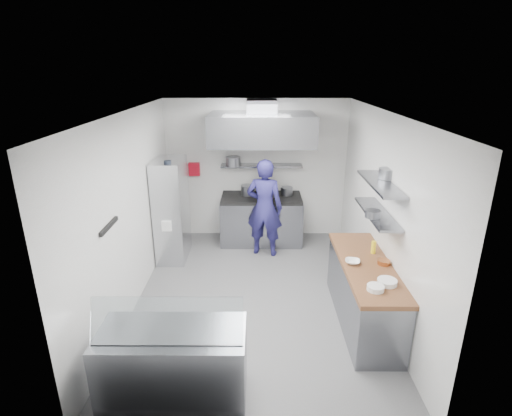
{
  "coord_description": "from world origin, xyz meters",
  "views": [
    {
      "loc": [
        0.03,
        -5.36,
        3.38
      ],
      "look_at": [
        0.0,
        0.6,
        1.25
      ],
      "focal_mm": 28.0,
      "sensor_mm": 36.0,
      "label": 1
    }
  ],
  "objects_px": {
    "gas_range": "(261,220)",
    "wire_rack": "(172,210)",
    "chef": "(265,208)",
    "display_case": "(174,366)"
  },
  "relations": [
    {
      "from": "gas_range",
      "to": "wire_rack",
      "type": "relative_size",
      "value": 0.86
    },
    {
      "from": "chef",
      "to": "display_case",
      "type": "distance_m",
      "value": 3.71
    },
    {
      "from": "display_case",
      "to": "wire_rack",
      "type": "bearing_deg",
      "value": 101.38
    },
    {
      "from": "gas_range",
      "to": "wire_rack",
      "type": "height_order",
      "value": "wire_rack"
    },
    {
      "from": "gas_range",
      "to": "wire_rack",
      "type": "distance_m",
      "value": 1.84
    },
    {
      "from": "gas_range",
      "to": "chef",
      "type": "relative_size",
      "value": 0.87
    },
    {
      "from": "display_case",
      "to": "chef",
      "type": "bearing_deg",
      "value": 74.27
    },
    {
      "from": "gas_range",
      "to": "display_case",
      "type": "xyz_separation_m",
      "value": [
        -0.95,
        -4.1,
        -0.03
      ]
    },
    {
      "from": "chef",
      "to": "display_case",
      "type": "bearing_deg",
      "value": 86.79
    },
    {
      "from": "chef",
      "to": "wire_rack",
      "type": "height_order",
      "value": "wire_rack"
    }
  ]
}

